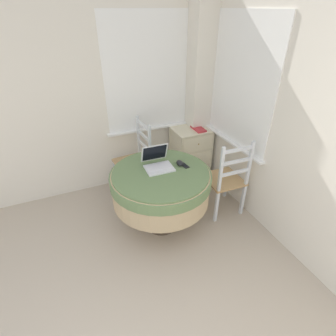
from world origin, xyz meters
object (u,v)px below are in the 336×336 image
computer_mouse (180,163)px  dining_chair_near_right_window (226,180)px  cell_phone (185,165)px  dining_chair_near_back_window (135,160)px  laptop (158,163)px  book_on_cabinet (198,129)px  corner_cabinet (190,153)px  round_dining_table (161,184)px

computer_mouse → dining_chair_near_right_window: size_ratio=0.10×
cell_phone → computer_mouse: bearing=139.2°
dining_chair_near_back_window → computer_mouse: bearing=-69.4°
computer_mouse → dining_chair_near_right_window: bearing=-11.1°
laptop → book_on_cabinet: (0.87, 0.67, -0.02)m
laptop → corner_cabinet: (0.80, 0.73, -0.41)m
laptop → dining_chair_near_back_window: bearing=94.3°
round_dining_table → corner_cabinet: (0.81, 0.84, -0.20)m
dining_chair_near_back_window → corner_cabinet: 0.86m
round_dining_table → laptop: 0.24m
laptop → computer_mouse: bearing=-15.3°
computer_mouse → corner_cabinet: computer_mouse is taller
round_dining_table → cell_phone: size_ratio=8.64×
cell_phone → corner_cabinet: 1.05m
round_dining_table → corner_cabinet: corner_cabinet is taller
computer_mouse → round_dining_table: bearing=-169.0°
corner_cabinet → book_on_cabinet: book_on_cabinet is taller
dining_chair_near_back_window → book_on_cabinet: size_ratio=4.10×
cell_phone → laptop: bearing=160.1°
dining_chair_near_right_window → book_on_cabinet: dining_chair_near_right_window is taller
dining_chair_near_back_window → corner_cabinet: size_ratio=1.32×
book_on_cabinet → laptop: bearing=-142.5°
round_dining_table → book_on_cabinet: book_on_cabinet is taller
round_dining_table → dining_chair_near_back_window: dining_chair_near_back_window is taller
dining_chair_near_back_window → cell_phone: bearing=-67.7°
round_dining_table → cell_phone: bearing=2.4°
computer_mouse → dining_chair_near_back_window: size_ratio=0.10×
dining_chair_near_back_window → dining_chair_near_right_window: 1.22m
laptop → book_on_cabinet: laptop is taller
dining_chair_near_right_window → book_on_cabinet: bearing=85.1°
dining_chair_near_right_window → corner_cabinet: 0.91m
corner_cabinet → dining_chair_near_right_window: bearing=-90.1°
cell_phone → dining_chair_near_right_window: dining_chair_near_right_window is taller
dining_chair_near_back_window → book_on_cabinet: (0.92, -0.03, 0.31)m
cell_phone → book_on_cabinet: book_on_cabinet is taller
book_on_cabinet → cell_phone: bearing=-127.8°
dining_chair_near_right_window → corner_cabinet: size_ratio=1.32×
round_dining_table → cell_phone: (0.29, 0.01, 0.17)m
computer_mouse → dining_chair_near_right_window: dining_chair_near_right_window is taller
round_dining_table → corner_cabinet: 1.19m
cell_phone → dining_chair_near_right_window: size_ratio=0.12×
laptop → computer_mouse: size_ratio=2.96×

